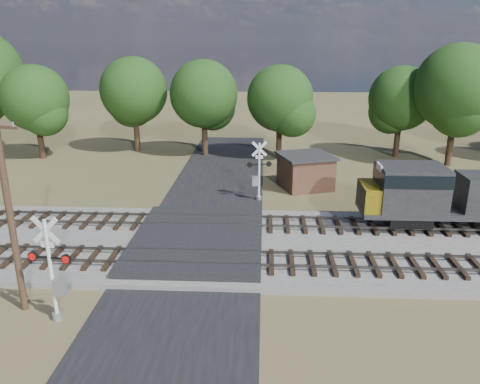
# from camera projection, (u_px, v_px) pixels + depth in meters

# --- Properties ---
(ground) EXTENTS (160.00, 160.00, 0.00)m
(ground) POSITION_uv_depth(u_px,v_px,m) (197.00, 250.00, 25.29)
(ground) COLOR brown
(ground) RESTS_ON ground
(ballast_bed) EXTENTS (140.00, 10.00, 0.30)m
(ballast_bed) POSITION_uv_depth(u_px,v_px,m) (382.00, 247.00, 25.22)
(ballast_bed) COLOR gray
(ballast_bed) RESTS_ON ground
(road) EXTENTS (7.00, 60.00, 0.08)m
(road) POSITION_uv_depth(u_px,v_px,m) (197.00, 249.00, 25.27)
(road) COLOR black
(road) RESTS_ON ground
(crossing_panel) EXTENTS (7.00, 9.00, 0.62)m
(crossing_panel) POSITION_uv_depth(u_px,v_px,m) (198.00, 241.00, 25.66)
(crossing_panel) COLOR #262628
(crossing_panel) RESTS_ON ground
(track_near) EXTENTS (140.00, 2.60, 0.33)m
(track_near) POSITION_uv_depth(u_px,v_px,m) (254.00, 261.00, 23.11)
(track_near) COLOR black
(track_near) RESTS_ON ballast_bed
(track_far) EXTENTS (140.00, 2.60, 0.33)m
(track_far) POSITION_uv_depth(u_px,v_px,m) (256.00, 223.00, 27.85)
(track_far) COLOR black
(track_far) RESTS_ON ballast_bed
(crossing_signal_near) EXTENTS (1.81, 0.42, 4.49)m
(crossing_signal_near) POSITION_uv_depth(u_px,v_px,m) (54.00, 279.00, 18.41)
(crossing_signal_near) COLOR silver
(crossing_signal_near) RESTS_ON ground
(crossing_signal_far) EXTENTS (1.71, 0.43, 4.27)m
(crossing_signal_far) POSITION_uv_depth(u_px,v_px,m) (258.00, 176.00, 32.45)
(crossing_signal_far) COLOR silver
(crossing_signal_far) RESTS_ON ground
(utility_pole) EXTENTS (1.99, 0.64, 8.31)m
(utility_pole) POSITION_uv_depth(u_px,v_px,m) (9.00, 211.00, 18.38)
(utility_pole) COLOR #331E17
(utility_pole) RESTS_ON ground
(equipment_shed) EXTENTS (4.76, 4.76, 2.56)m
(equipment_shed) POSITION_uv_depth(u_px,v_px,m) (305.00, 171.00, 35.57)
(equipment_shed) COLOR #4A2E20
(equipment_shed) RESTS_ON ground
(treeline) EXTENTS (81.26, 11.03, 11.90)m
(treeline) POSITION_uv_depth(u_px,v_px,m) (294.00, 87.00, 42.60)
(treeline) COLOR black
(treeline) RESTS_ON ground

